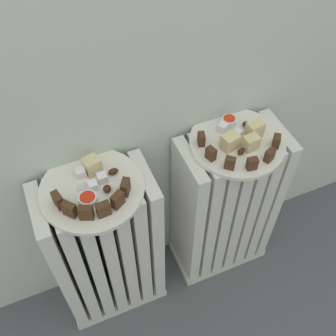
# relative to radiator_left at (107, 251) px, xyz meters

# --- Properties ---
(radiator_left) EXTENTS (0.31, 0.17, 0.59)m
(radiator_left) POSITION_rel_radiator_left_xyz_m (0.00, 0.00, 0.00)
(radiator_left) COLOR silver
(radiator_left) RESTS_ON ground_plane
(radiator_right) EXTENTS (0.31, 0.17, 0.59)m
(radiator_right) POSITION_rel_radiator_left_xyz_m (0.39, 0.00, 0.00)
(radiator_right) COLOR silver
(radiator_right) RESTS_ON ground_plane
(plate_left) EXTENTS (0.25, 0.25, 0.01)m
(plate_left) POSITION_rel_radiator_left_xyz_m (0.00, -0.00, 0.31)
(plate_left) COLOR silver
(plate_left) RESTS_ON radiator_left
(plate_right) EXTENTS (0.25, 0.25, 0.01)m
(plate_right) POSITION_rel_radiator_left_xyz_m (0.39, -0.00, 0.31)
(plate_right) COLOR silver
(plate_right) RESTS_ON radiator_right
(dark_cake_slice_left_0) EXTENTS (0.02, 0.03, 0.04)m
(dark_cake_slice_left_0) POSITION_rel_radiator_left_xyz_m (-0.08, -0.02, 0.33)
(dark_cake_slice_left_0) COLOR #472B19
(dark_cake_slice_left_0) RESTS_ON plate_left
(dark_cake_slice_left_1) EXTENTS (0.03, 0.03, 0.04)m
(dark_cake_slice_left_1) POSITION_rel_radiator_left_xyz_m (-0.06, -0.05, 0.33)
(dark_cake_slice_left_1) COLOR #472B19
(dark_cake_slice_left_1) RESTS_ON plate_left
(dark_cake_slice_left_2) EXTENTS (0.04, 0.03, 0.04)m
(dark_cake_slice_left_2) POSITION_rel_radiator_left_xyz_m (-0.03, -0.08, 0.33)
(dark_cake_slice_left_2) COLOR #472B19
(dark_cake_slice_left_2) RESTS_ON plate_left
(dark_cake_slice_left_3) EXTENTS (0.03, 0.02, 0.04)m
(dark_cake_slice_left_3) POSITION_rel_radiator_left_xyz_m (0.01, -0.08, 0.33)
(dark_cake_slice_left_3) COLOR #472B19
(dark_cake_slice_left_3) RESTS_ON plate_left
(dark_cake_slice_left_4) EXTENTS (0.04, 0.03, 0.04)m
(dark_cake_slice_left_4) POSITION_rel_radiator_left_xyz_m (0.04, -0.07, 0.33)
(dark_cake_slice_left_4) COLOR #472B19
(dark_cake_slice_left_4) RESTS_ON plate_left
(dark_cake_slice_left_5) EXTENTS (0.03, 0.04, 0.04)m
(dark_cake_slice_left_5) POSITION_rel_radiator_left_xyz_m (0.07, -0.04, 0.33)
(dark_cake_slice_left_5) COLOR #472B19
(dark_cake_slice_left_5) RESTS_ON plate_left
(marble_cake_slice_left_0) EXTENTS (0.04, 0.04, 0.04)m
(marble_cake_slice_left_0) POSITION_rel_radiator_left_xyz_m (0.02, 0.05, 0.33)
(marble_cake_slice_left_0) COLOR beige
(marble_cake_slice_left_0) RESTS_ON plate_left
(turkish_delight_left_0) EXTENTS (0.02, 0.02, 0.02)m
(turkish_delight_left_0) POSITION_rel_radiator_left_xyz_m (0.03, 0.01, 0.32)
(turkish_delight_left_0) COLOR white
(turkish_delight_left_0) RESTS_ON plate_left
(turkish_delight_left_1) EXTENTS (0.02, 0.02, 0.02)m
(turkish_delight_left_1) POSITION_rel_radiator_left_xyz_m (-0.01, 0.04, 0.32)
(turkish_delight_left_1) COLOR white
(turkish_delight_left_1) RESTS_ON plate_left
(turkish_delight_left_2) EXTENTS (0.02, 0.02, 0.02)m
(turkish_delight_left_2) POSITION_rel_radiator_left_xyz_m (0.00, -0.00, 0.32)
(turkish_delight_left_2) COLOR white
(turkish_delight_left_2) RESTS_ON plate_left
(medjool_date_left_0) EXTENTS (0.03, 0.02, 0.02)m
(medjool_date_left_0) POSITION_rel_radiator_left_xyz_m (0.06, 0.02, 0.32)
(medjool_date_left_0) COLOR #3D1E0F
(medjool_date_left_0) RESTS_ON plate_left
(medjool_date_left_1) EXTENTS (0.02, 0.03, 0.02)m
(medjool_date_left_1) POSITION_rel_radiator_left_xyz_m (0.03, -0.02, 0.32)
(medjool_date_left_1) COLOR #3D1E0F
(medjool_date_left_1) RESTS_ON plate_left
(jam_bowl_left) EXTENTS (0.04, 0.04, 0.02)m
(jam_bowl_left) POSITION_rel_radiator_left_xyz_m (-0.02, -0.04, 0.32)
(jam_bowl_left) COLOR white
(jam_bowl_left) RESTS_ON plate_left
(dark_cake_slice_right_0) EXTENTS (0.02, 0.03, 0.04)m
(dark_cake_slice_right_0) POSITION_rel_radiator_left_xyz_m (0.30, 0.03, 0.33)
(dark_cake_slice_right_0) COLOR #472B19
(dark_cake_slice_right_0) RESTS_ON plate_right
(dark_cake_slice_right_1) EXTENTS (0.02, 0.03, 0.04)m
(dark_cake_slice_right_1) POSITION_rel_radiator_left_xyz_m (0.30, -0.03, 0.33)
(dark_cake_slice_right_1) COLOR #472B19
(dark_cake_slice_right_1) RESTS_ON plate_right
(dark_cake_slice_right_2) EXTENTS (0.03, 0.03, 0.04)m
(dark_cake_slice_right_2) POSITION_rel_radiator_left_xyz_m (0.33, -0.07, 0.33)
(dark_cake_slice_right_2) COLOR #472B19
(dark_cake_slice_right_2) RESTS_ON plate_right
(dark_cake_slice_right_3) EXTENTS (0.03, 0.02, 0.04)m
(dark_cake_slice_right_3) POSITION_rel_radiator_left_xyz_m (0.38, -0.10, 0.33)
(dark_cake_slice_right_3) COLOR #472B19
(dark_cake_slice_right_3) RESTS_ON plate_right
(dark_cake_slice_right_4) EXTENTS (0.03, 0.03, 0.04)m
(dark_cake_slice_right_4) POSITION_rel_radiator_left_xyz_m (0.43, -0.09, 0.33)
(dark_cake_slice_right_4) COLOR #472B19
(dark_cake_slice_right_4) RESTS_ON plate_right
(dark_cake_slice_right_5) EXTENTS (0.03, 0.03, 0.04)m
(dark_cake_slice_right_5) POSITION_rel_radiator_left_xyz_m (0.47, -0.05, 0.33)
(dark_cake_slice_right_5) COLOR #472B19
(dark_cake_slice_right_5) RESTS_ON plate_right
(marble_cake_slice_right_0) EXTENTS (0.05, 0.04, 0.04)m
(marble_cake_slice_right_0) POSITION_rel_radiator_left_xyz_m (0.36, -0.01, 0.33)
(marble_cake_slice_right_0) COLOR beige
(marble_cake_slice_right_0) RESTS_ON plate_right
(marble_cake_slice_right_1) EXTENTS (0.04, 0.03, 0.04)m
(marble_cake_slice_right_1) POSITION_rel_radiator_left_xyz_m (0.41, -0.04, 0.33)
(marble_cake_slice_right_1) COLOR beige
(marble_cake_slice_right_1) RESTS_ON plate_right
(marble_cake_slice_right_2) EXTENTS (0.05, 0.04, 0.05)m
(marble_cake_slice_right_2) POSITION_rel_radiator_left_xyz_m (0.44, -0.00, 0.34)
(marble_cake_slice_right_2) COLOR beige
(marble_cake_slice_right_2) RESTS_ON plate_right
(turkish_delight_right_0) EXTENTS (0.03, 0.03, 0.02)m
(turkish_delight_right_0) POSITION_rel_radiator_left_xyz_m (0.40, 0.01, 0.32)
(turkish_delight_right_0) COLOR white
(turkish_delight_right_0) RESTS_ON plate_right
(turkish_delight_right_1) EXTENTS (0.03, 0.03, 0.02)m
(turkish_delight_right_1) POSITION_rel_radiator_left_xyz_m (0.37, 0.05, 0.32)
(turkish_delight_right_1) COLOR white
(turkish_delight_right_1) RESTS_ON plate_right
(medjool_date_right_0) EXTENTS (0.03, 0.03, 0.02)m
(medjool_date_right_0) POSITION_rel_radiator_left_xyz_m (0.44, 0.03, 0.32)
(medjool_date_right_0) COLOR #3D1E0F
(medjool_date_right_0) RESTS_ON plate_right
(medjool_date_right_1) EXTENTS (0.03, 0.03, 0.02)m
(medjool_date_right_1) POSITION_rel_radiator_left_xyz_m (0.38, -0.04, 0.32)
(medjool_date_right_1) COLOR #3D1E0F
(medjool_date_right_1) RESTS_ON plate_right
(jam_bowl_right) EXTENTS (0.04, 0.04, 0.02)m
(jam_bowl_right) POSITION_rel_radiator_left_xyz_m (0.40, 0.06, 0.33)
(jam_bowl_right) COLOR white
(jam_bowl_right) RESTS_ON plate_right
(fork) EXTENTS (0.04, 0.11, 0.00)m
(fork) POSITION_rel_radiator_left_xyz_m (-0.03, -0.02, 0.31)
(fork) COLOR silver
(fork) RESTS_ON plate_left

